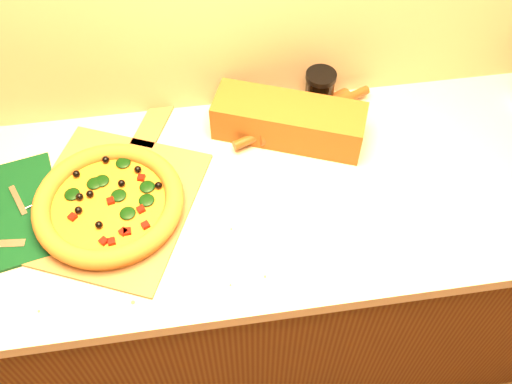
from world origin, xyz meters
The scene contains 8 objects.
cabinet centered at (0.00, 1.43, 0.43)m, with size 2.80×0.65×0.86m, color #4A220F.
countertop centered at (0.00, 1.43, 0.88)m, with size 2.84×0.68×0.04m, color #BDAC93.
pizza_peel centered at (-0.31, 1.45, 0.90)m, with size 0.53×0.63×0.01m.
pizza centered at (-0.32, 1.41, 0.93)m, with size 0.37×0.37×0.05m.
cutting_board centered at (-0.57, 1.44, 0.91)m, with size 0.30×0.37×0.02m.
rolling_pin centered at (0.21, 1.63, 0.93)m, with size 0.41×0.18×0.06m.
bread_bag centered at (0.16, 1.60, 0.95)m, with size 0.40×0.13×0.11m, color brown.
dark_jar centered at (0.26, 1.68, 0.97)m, with size 0.08×0.08×0.13m.
Camera 1 is at (-0.08, 0.56, 2.06)m, focal length 40.00 mm.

